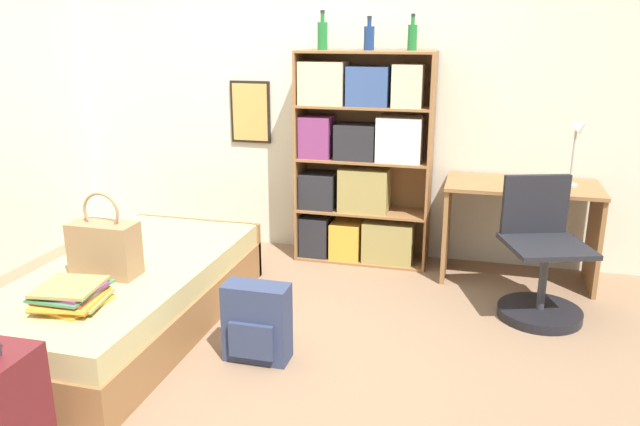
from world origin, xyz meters
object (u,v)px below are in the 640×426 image
(desk, at_px, (520,215))
(backpack, at_px, (257,323))
(bed, at_px, (129,296))
(handbag, at_px, (105,248))
(bookcase, at_px, (359,162))
(bottle_green, at_px, (323,35))
(bottle_clear, at_px, (412,36))
(bottle_brown, at_px, (369,37))
(desk_chair, at_px, (540,274))
(book_stack_on_bed, at_px, (72,296))
(desk_lamp, at_px, (579,138))

(desk, height_order, backpack, desk)
(bed, bearing_deg, handbag, -98.85)
(bookcase, relative_size, bottle_green, 5.75)
(bottle_green, bearing_deg, backpack, -87.67)
(bottle_clear, bearing_deg, bottle_brown, -173.72)
(bed, relative_size, desk, 1.91)
(handbag, height_order, bottle_brown, bottle_brown)
(handbag, xyz_separation_m, desk_chair, (2.41, 0.96, -0.28))
(handbag, height_order, desk, handbag)
(desk, distance_m, backpack, 2.10)
(desk_chair, bearing_deg, bottle_green, 156.64)
(desk_chair, bearing_deg, backpack, -147.18)
(bookcase, relative_size, desk_chair, 1.84)
(desk, bearing_deg, bookcase, 175.13)
(bottle_clear, bearing_deg, book_stack_on_bed, -123.50)
(book_stack_on_bed, relative_size, bottle_brown, 1.61)
(desk_chair, bearing_deg, bottle_clear, 142.12)
(handbag, relative_size, desk, 0.47)
(handbag, bearing_deg, bottle_brown, 54.73)
(bottle_green, relative_size, desk_lamp, 0.57)
(bed, bearing_deg, desk, 31.24)
(book_stack_on_bed, distance_m, desk, 2.95)
(book_stack_on_bed, relative_size, bottle_clear, 1.52)
(book_stack_on_bed, xyz_separation_m, desk, (2.21, 1.95, 0.03))
(bottle_brown, xyz_separation_m, desk, (1.12, -0.12, -1.19))
(bottle_clear, distance_m, desk, 1.46)
(bookcase, bearing_deg, book_stack_on_bed, -116.86)
(bottle_brown, relative_size, desk_lamp, 0.48)
(bookcase, distance_m, desk, 1.22)
(handbag, height_order, bottle_clear, bottle_clear)
(bed, distance_m, desk_lamp, 3.06)
(bed, distance_m, bottle_brown, 2.39)
(bottle_brown, distance_m, desk_chair, 1.99)
(bed, height_order, backpack, backpack)
(bottle_clear, bearing_deg, desk_chair, -37.88)
(bed, bearing_deg, bottle_clear, 46.61)
(bookcase, xyz_separation_m, bottle_brown, (0.05, 0.02, 0.90))
(bottle_green, xyz_separation_m, bottle_brown, (0.34, 0.01, -0.02))
(handbag, distance_m, desk, 2.76)
(bottle_brown, distance_m, desk_lamp, 1.59)
(bottle_green, height_order, backpack, bottle_green)
(backpack, bearing_deg, bottle_clear, 71.41)
(bookcase, height_order, desk, bookcase)
(desk_lamp, bearing_deg, bottle_clear, 173.33)
(bottle_green, distance_m, bottle_clear, 0.64)
(bookcase, distance_m, bottle_green, 0.96)
(bottle_clear, distance_m, desk_chair, 1.84)
(backpack, bearing_deg, bed, 168.98)
(desk_lamp, bearing_deg, bookcase, 176.95)
(bed, height_order, book_stack_on_bed, book_stack_on_bed)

